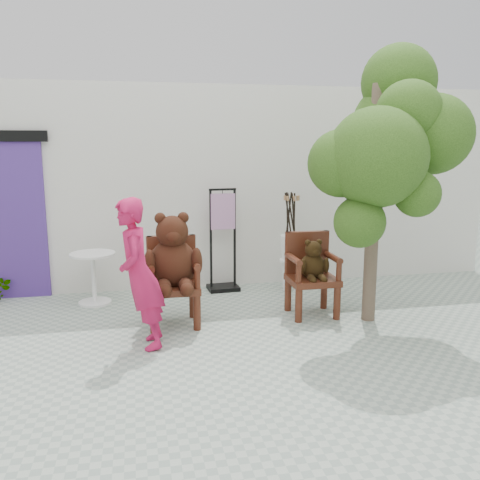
{
  "coord_description": "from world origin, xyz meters",
  "views": [
    {
      "loc": [
        -1.16,
        -4.87,
        2.14
      ],
      "look_at": [
        0.12,
        1.3,
        0.95
      ],
      "focal_mm": 38.0,
      "sensor_mm": 36.0,
      "label": 1
    }
  ],
  "objects_px": {
    "chair_big": "(173,263)",
    "person": "(140,274)",
    "tree": "(394,137)",
    "stool_bucket": "(290,247)",
    "cafe_table": "(93,272)",
    "chair_small": "(311,268)",
    "display_stand": "(223,252)"
  },
  "relations": [
    {
      "from": "chair_big",
      "to": "stool_bucket",
      "type": "height_order",
      "value": "stool_bucket"
    },
    {
      "from": "stool_bucket",
      "to": "chair_big",
      "type": "bearing_deg",
      "value": -146.78
    },
    {
      "from": "display_stand",
      "to": "stool_bucket",
      "type": "height_order",
      "value": "display_stand"
    },
    {
      "from": "person",
      "to": "stool_bucket",
      "type": "xyz_separation_m",
      "value": [
        2.21,
        1.81,
        -0.16
      ]
    },
    {
      "from": "person",
      "to": "tree",
      "type": "distance_m",
      "value": 3.22
    },
    {
      "from": "tree",
      "to": "person",
      "type": "bearing_deg",
      "value": -177.41
    },
    {
      "from": "chair_small",
      "to": "tree",
      "type": "xyz_separation_m",
      "value": [
        0.75,
        -0.54,
        1.62
      ]
    },
    {
      "from": "chair_small",
      "to": "display_stand",
      "type": "xyz_separation_m",
      "value": [
        -0.91,
        1.3,
        -0.02
      ]
    },
    {
      "from": "display_stand",
      "to": "person",
      "type": "bearing_deg",
      "value": -125.76
    },
    {
      "from": "chair_big",
      "to": "person",
      "type": "distance_m",
      "value": 0.73
    },
    {
      "from": "person",
      "to": "stool_bucket",
      "type": "height_order",
      "value": "person"
    },
    {
      "from": "chair_small",
      "to": "display_stand",
      "type": "bearing_deg",
      "value": 125.16
    },
    {
      "from": "chair_big",
      "to": "cafe_table",
      "type": "relative_size",
      "value": 1.94
    },
    {
      "from": "person",
      "to": "cafe_table",
      "type": "bearing_deg",
      "value": -160.08
    },
    {
      "from": "chair_small",
      "to": "person",
      "type": "height_order",
      "value": "person"
    },
    {
      "from": "cafe_table",
      "to": "person",
      "type": "bearing_deg",
      "value": -69.93
    },
    {
      "from": "stool_bucket",
      "to": "tree",
      "type": "bearing_deg",
      "value": -68.08
    },
    {
      "from": "display_stand",
      "to": "tree",
      "type": "relative_size",
      "value": 0.46
    },
    {
      "from": "chair_big",
      "to": "display_stand",
      "type": "xyz_separation_m",
      "value": [
        0.83,
        1.35,
        -0.18
      ]
    },
    {
      "from": "tree",
      "to": "chair_small",
      "type": "bearing_deg",
      "value": 144.22
    },
    {
      "from": "display_stand",
      "to": "stool_bucket",
      "type": "distance_m",
      "value": 1.0
    },
    {
      "from": "cafe_table",
      "to": "stool_bucket",
      "type": "relative_size",
      "value": 0.49
    },
    {
      "from": "chair_big",
      "to": "cafe_table",
      "type": "height_order",
      "value": "chair_big"
    },
    {
      "from": "chair_big",
      "to": "display_stand",
      "type": "height_order",
      "value": "display_stand"
    },
    {
      "from": "person",
      "to": "display_stand",
      "type": "bearing_deg",
      "value": 148.01
    },
    {
      "from": "cafe_table",
      "to": "stool_bucket",
      "type": "distance_m",
      "value": 2.83
    },
    {
      "from": "cafe_table",
      "to": "stool_bucket",
      "type": "height_order",
      "value": "stool_bucket"
    },
    {
      "from": "chair_big",
      "to": "stool_bucket",
      "type": "xyz_separation_m",
      "value": [
        1.82,
        1.19,
        -0.12
      ]
    },
    {
      "from": "cafe_table",
      "to": "tree",
      "type": "distance_m",
      "value": 4.21
    },
    {
      "from": "person",
      "to": "stool_bucket",
      "type": "distance_m",
      "value": 2.86
    },
    {
      "from": "chair_big",
      "to": "tree",
      "type": "bearing_deg",
      "value": -11.09
    },
    {
      "from": "cafe_table",
      "to": "display_stand",
      "type": "bearing_deg",
      "value": 9.15
    }
  ]
}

